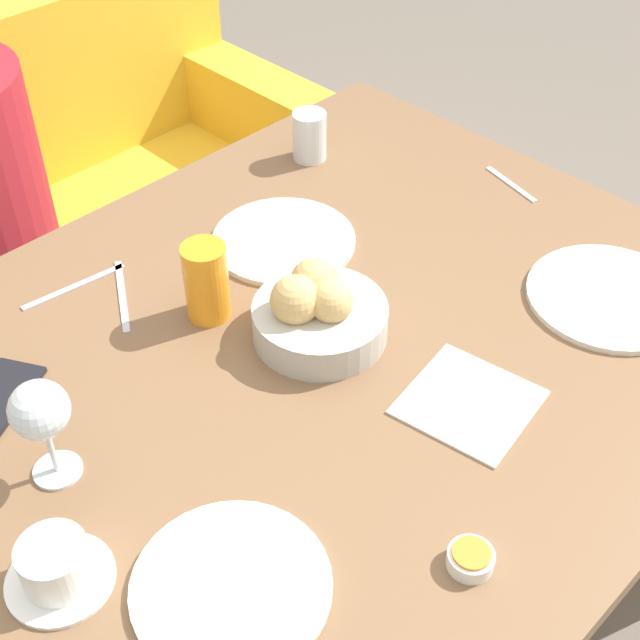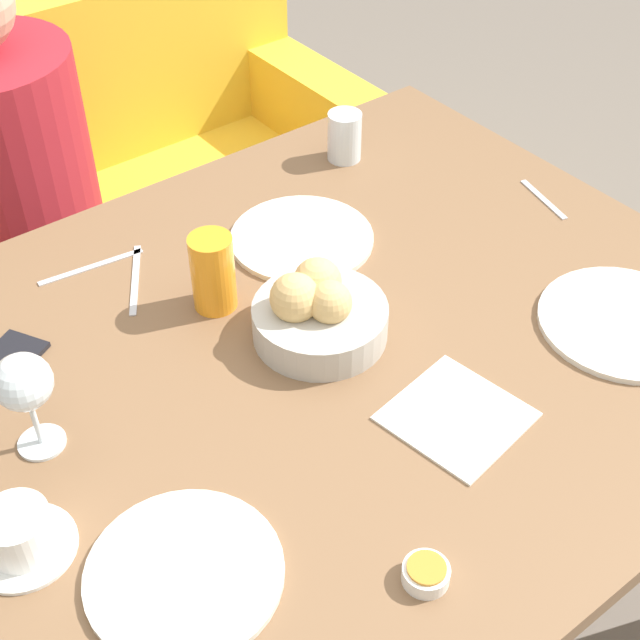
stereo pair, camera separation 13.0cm
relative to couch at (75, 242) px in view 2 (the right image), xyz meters
name	(u,v)px [view 2 (the right image)]	position (x,y,z in m)	size (l,w,h in m)	color
ground_plane	(332,609)	(0.00, -1.09, -0.31)	(10.00, 10.00, 0.00)	#6B6056
dining_table	(336,381)	(0.00, -1.09, 0.37)	(1.26, 1.07, 0.78)	brown
couch	(75,242)	(0.00, 0.00, 0.00)	(1.54, 0.70, 0.87)	gold
seated_person	(25,243)	(-0.17, -0.15, 0.16)	(0.37, 0.49, 1.14)	#23232D
bread_basket	(317,312)	(-0.02, -1.06, 0.51)	(0.20, 0.20, 0.12)	#B2ADA3
plate_near_left	(184,573)	(-0.40, -1.30, 0.47)	(0.23, 0.23, 0.01)	silver
plate_near_right	(624,322)	(0.36, -1.33, 0.47)	(0.26, 0.26, 0.01)	silver
plate_far_center	(302,238)	(0.10, -0.86, 0.47)	(0.25, 0.25, 0.01)	silver
juice_glass	(213,272)	(-0.11, -0.91, 0.53)	(0.07, 0.07, 0.13)	orange
water_tumbler	(344,136)	(0.32, -0.70, 0.52)	(0.06, 0.06, 0.09)	silver
wine_glass	(24,385)	(-0.45, -1.01, 0.58)	(0.08, 0.08, 0.16)	silver
coffee_cup	(20,534)	(-0.53, -1.15, 0.50)	(0.13, 0.13, 0.06)	white
jam_bowl_honey	(426,573)	(-0.18, -1.48, 0.48)	(0.06, 0.06, 0.03)	white
fork_silver	(135,279)	(-0.18, -0.78, 0.47)	(0.10, 0.16, 0.00)	#B7B7BC
knife_silver	(91,267)	(-0.22, -0.71, 0.47)	(0.18, 0.03, 0.00)	#B7B7BC
spoon_coffee	(543,199)	(0.52, -1.03, 0.47)	(0.04, 0.13, 0.00)	#B7B7BC
napkin	(457,416)	(0.02, -1.32, 0.47)	(0.19, 0.19, 0.00)	silver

